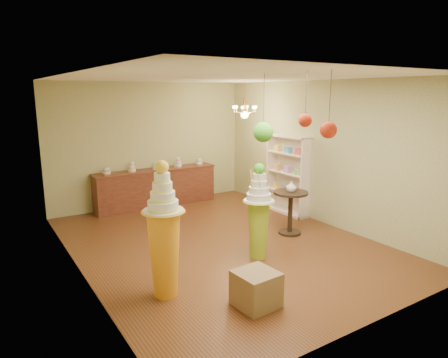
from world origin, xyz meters
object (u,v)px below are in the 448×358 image
pedestal_green (258,218)px  pedestal_orange (164,243)px  sideboard (156,187)px  round_table (290,207)px

pedestal_green → pedestal_orange: 1.89m
sideboard → pedestal_green: bearing=-87.5°
pedestal_orange → round_table: size_ratio=2.21×
pedestal_green → round_table: size_ratio=1.90×
pedestal_green → sideboard: pedestal_green is taller
round_table → sideboard: bearing=113.5°
pedestal_green → round_table: (1.26, 0.61, -0.15)m
pedestal_orange → sideboard: bearing=68.3°
pedestal_green → pedestal_orange: (-1.85, -0.35, 0.06)m
sideboard → round_table: (1.43, -3.28, 0.07)m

